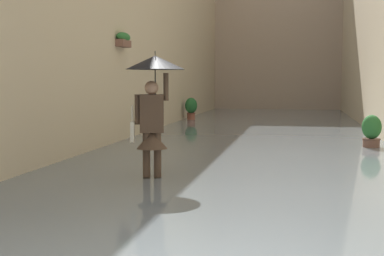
{
  "coord_description": "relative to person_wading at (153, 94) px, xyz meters",
  "views": [
    {
      "loc": [
        -1.18,
        3.25,
        1.66
      ],
      "look_at": [
        0.45,
        -4.94,
        0.91
      ],
      "focal_mm": 50.31,
      "sensor_mm": 36.0,
      "label": 1
    }
  ],
  "objects": [
    {
      "name": "potted_plant_far_left",
      "position": [
        -3.97,
        -4.77,
        -0.99
      ],
      "size": [
        0.45,
        0.45,
        0.84
      ],
      "color": "brown",
      "rests_on": "ground_plane"
    },
    {
      "name": "potted_plant_mid_right",
      "position": [
        1.87,
        -12.41,
        -0.88
      ],
      "size": [
        0.48,
        0.48,
        0.96
      ],
      "color": "brown",
      "rests_on": "ground_plane"
    },
    {
      "name": "person_wading",
      "position": [
        0.0,
        0.0,
        0.0
      ],
      "size": [
        0.95,
        0.95,
        2.12
      ],
      "color": "#2D2319",
      "rests_on": "ground_plane"
    },
    {
      "name": "flood_water",
      "position": [
        -1.11,
        -7.84,
        -1.39
      ],
      "size": [
        7.47,
        31.8,
        0.09
      ],
      "primitive_type": "cube",
      "color": "slate",
      "rests_on": "ground_plane"
    },
    {
      "name": "building_facade_far",
      "position": [
        -1.11,
        -21.63,
        3.58
      ],
      "size": [
        10.27,
        1.8,
        10.03
      ],
      "primitive_type": "cube",
      "color": "tan",
      "rests_on": "ground_plane"
    },
    {
      "name": "ground_plane",
      "position": [
        -1.11,
        -7.84,
        -1.44
      ],
      "size": [
        64.49,
        64.49,
        0.0
      ],
      "primitive_type": "plane",
      "color": "#605B56"
    }
  ]
}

